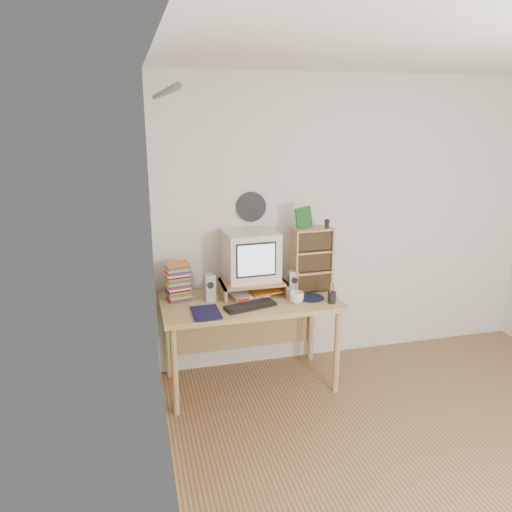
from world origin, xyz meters
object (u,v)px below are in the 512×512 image
keyboard (250,306)px  crt_monitor (251,256)px  mug (296,297)px  diary (193,313)px  dvd_stack (178,285)px  cd_rack (311,260)px  desk (248,312)px

keyboard → crt_monitor: bearing=60.2°
mug → diary: bearing=-176.1°
dvd_stack → diary: bearing=-90.1°
crt_monitor → mug: size_ratio=3.65×
cd_rack → crt_monitor: bearing=169.5°
dvd_stack → desk: bearing=-18.2°
cd_rack → diary: size_ratio=2.21×
keyboard → cd_rack: size_ratio=0.74×
desk → keyboard: size_ratio=3.51×
crt_monitor → dvd_stack: crt_monitor is taller
desk → diary: 0.58m
keyboard → mug: mug is taller
diary → dvd_stack: bearing=99.3°
keyboard → cd_rack: cd_rack is taller
dvd_stack → mug: bearing=-29.1°
desk → keyboard: bearing=-99.1°
diary → crt_monitor: bearing=32.9°
diary → desk: bearing=28.4°
crt_monitor → keyboard: size_ratio=1.04×
keyboard → cd_rack: (0.58, 0.24, 0.25)m
crt_monitor → keyboard: 0.44m
keyboard → diary: 0.45m
crt_monitor → dvd_stack: size_ratio=1.65×
keyboard → diary: size_ratio=1.64×
desk → crt_monitor: 0.46m
dvd_stack → cd_rack: 1.10m
keyboard → mug: bearing=-13.5°
crt_monitor → keyboard: crt_monitor is taller
crt_monitor → cd_rack: (0.49, -0.07, -0.05)m
keyboard → diary: bearing=172.1°
crt_monitor → mug: 0.50m
keyboard → cd_rack: 0.68m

